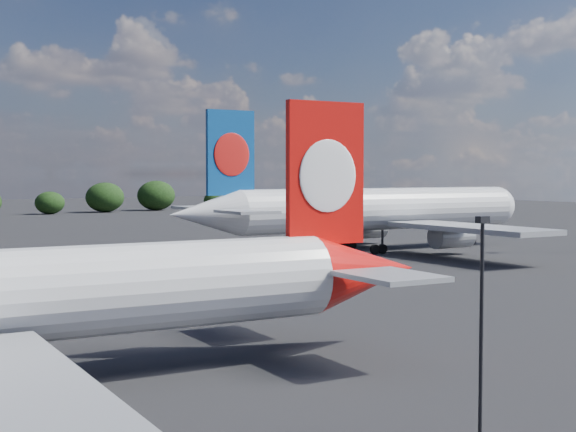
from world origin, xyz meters
TOP-DOWN VIEW (x-y plane):
  - qantas_airliner at (0.58, 11.94)m, footprint 45.11×42.95m
  - china_southern_airliner at (60.14, 55.12)m, footprint 55.85×53.12m
  - apron_lamp_post at (13.33, -5.17)m, footprint 0.55×0.30m

SIDE VIEW (x-z plane):
  - qantas_airliner at x=0.58m, z-range -2.88..11.84m
  - apron_lamp_post at x=13.33m, z-range 0.63..9.43m
  - china_southern_airliner at x=60.14m, z-range -3.56..14.66m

